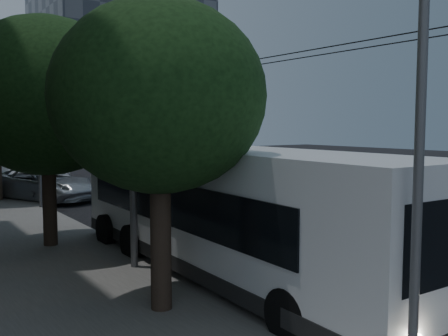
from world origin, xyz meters
TOP-DOWN VIEW (x-y plane):
  - ground at (0.00, 0.00)m, footprint 120.00×120.00m
  - tram_rails at (2.50, 20.00)m, footprint 4.52×90.00m
  - overhead_wires at (-4.97, 20.00)m, footprint 2.23×90.00m
  - building_distant_right at (18.00, 55.00)m, footprint 22.00×18.00m
  - trolleybus at (-4.05, -3.18)m, footprint 3.07×13.38m
  - pickup_silver at (-4.30, 13.00)m, footprint 5.43×7.12m
  - car_white_a at (-2.70, 17.36)m, footprint 2.15×4.76m
  - car_white_b at (-4.30, 22.04)m, footprint 3.55×5.22m
  - car_white_c at (-2.81, 29.00)m, footprint 1.58×4.49m
  - tree_0 at (-6.64, -4.88)m, footprint 4.42×4.42m
  - tree_1 at (-7.00, 2.16)m, footprint 5.57×5.57m
  - streetlamp_near at (-5.38, -1.66)m, footprint 2.60×0.44m

SIDE VIEW (x-z plane):
  - ground at x=0.00m, z-range 0.00..0.00m
  - tram_rails at x=2.50m, z-range 0.00..0.02m
  - car_white_b at x=-4.30m, z-range 0.00..1.40m
  - car_white_c at x=-2.81m, z-range 0.00..1.48m
  - car_white_a at x=-2.70m, z-range 0.00..1.59m
  - pickup_silver at x=-4.30m, z-range 0.00..1.80m
  - trolleybus at x=-4.05m, z-range -0.98..4.65m
  - overhead_wires at x=-4.97m, z-range 0.47..6.47m
  - tree_0 at x=-6.64m, z-range 1.29..7.89m
  - tree_1 at x=-7.00m, z-range 1.20..8.64m
  - streetlamp_near at x=-5.38m, z-range 1.06..11.92m
  - building_distant_right at x=18.00m, z-range 0.00..24.00m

